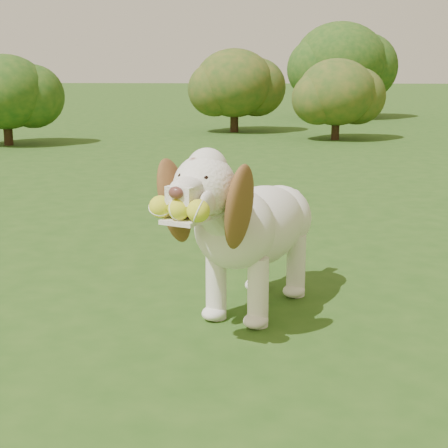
{
  "coord_description": "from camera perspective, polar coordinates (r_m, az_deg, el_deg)",
  "views": [
    {
      "loc": [
        -0.49,
        -3.34,
        1.25
      ],
      "look_at": [
        -0.68,
        -0.28,
        0.53
      ],
      "focal_mm": 55.0,
      "sensor_mm": 36.0,
      "label": 1
    }
  ],
  "objects": [
    {
      "name": "shrub_c",
      "position": [
        11.57,
        9.35,
        10.76
      ],
      "size": [
        1.28,
        1.28,
        1.32
      ],
      "color": "#382314",
      "rests_on": "ground"
    },
    {
      "name": "dog",
      "position": [
        3.41,
        2.12,
        0.14
      ],
      "size": [
        0.83,
        1.32,
        0.9
      ],
      "rotation": [
        0.0,
        0.0,
        -0.41
      ],
      "color": "white",
      "rests_on": "ground"
    },
    {
      "name": "ground",
      "position": [
        3.6,
        11.25,
        -7.32
      ],
      "size": [
        80.0,
        80.0,
        0.0
      ],
      "primitive_type": "plane",
      "color": "#264C15",
      "rests_on": "ground"
    },
    {
      "name": "shrub_a",
      "position": [
        11.17,
        -17.73,
        10.41
      ],
      "size": [
        1.34,
        1.34,
        1.38
      ],
      "color": "#382314",
      "rests_on": "ground"
    },
    {
      "name": "shrub_i",
      "position": [
        16.16,
        9.63,
        13.16
      ],
      "size": [
        2.08,
        2.08,
        2.16
      ],
      "color": "#382314",
      "rests_on": "ground"
    },
    {
      "name": "shrub_b",
      "position": [
        12.74,
        0.87,
        11.63
      ],
      "size": [
        1.46,
        1.46,
        1.51
      ],
      "color": "#382314",
      "rests_on": "ground"
    }
  ]
}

